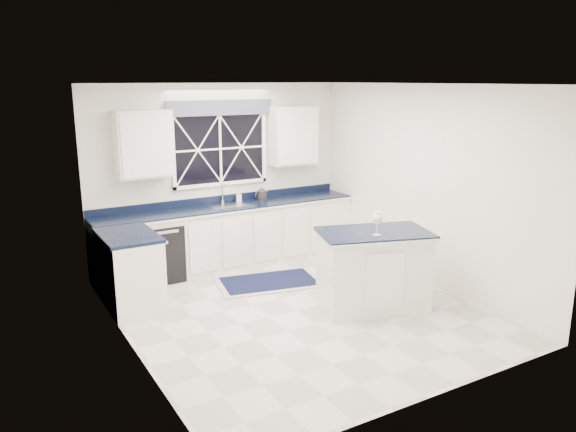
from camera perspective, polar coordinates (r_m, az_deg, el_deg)
ground at (r=6.96m, az=0.91°, el=-9.58°), size 4.50×4.50×0.00m
back_wall at (r=8.51m, az=-6.95°, el=4.15°), size 4.00×0.10×2.70m
base_cabinets at (r=8.17m, az=-7.59°, el=-2.76°), size 3.99×1.60×0.90m
countertop at (r=8.32m, az=-6.04°, el=0.94°), size 3.98×0.64×0.04m
dishwasher at (r=8.08m, az=-13.07°, el=-3.48°), size 0.60×0.58×0.82m
window at (r=8.40m, az=-6.91°, el=7.34°), size 1.65×0.09×1.26m
upper_cabinets at (r=8.28m, az=-6.58°, el=7.74°), size 3.10×0.34×0.90m
faucet at (r=8.46m, az=-6.61°, el=2.37°), size 0.05×0.20×0.30m
island at (r=6.95m, az=8.66°, el=-5.41°), size 1.48×1.15×0.98m
rug at (r=7.87m, az=-1.96°, el=-6.67°), size 1.57×1.14×0.02m
kettle at (r=8.67m, az=-2.68°, el=2.25°), size 0.27×0.20×0.19m
wine_glass at (r=6.59m, az=9.06°, el=-0.32°), size 0.12×0.12×0.28m
soap_bottle at (r=8.54m, az=-5.02°, el=2.00°), size 0.09×0.09×0.17m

